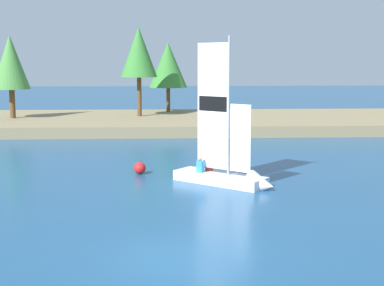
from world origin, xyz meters
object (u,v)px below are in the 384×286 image
shoreline_tree_left (10,62)px  shoreline_tree_centre (168,65)px  shoreline_tree_midleft (139,52)px  sailboat (233,173)px  channel_buoy (140,168)px

shoreline_tree_left → shoreline_tree_centre: (12.04, 5.08, -0.25)m
shoreline_tree_midleft → shoreline_tree_centre: (2.32, 3.98, -1.02)m
shoreline_tree_centre → sailboat: size_ratio=0.91×
shoreline_tree_centre → shoreline_tree_left: bearing=-157.1°
shoreline_tree_midleft → sailboat: size_ratio=1.08×
shoreline_tree_centre → shoreline_tree_midleft: bearing=-120.3°
channel_buoy → sailboat: bearing=-32.9°
channel_buoy → shoreline_tree_centre: bearing=86.4°
shoreline_tree_left → shoreline_tree_midleft: size_ratio=0.90×
shoreline_tree_midleft → sailboat: shoreline_tree_midleft is taller
shoreline_tree_midleft → sailboat: bearing=-77.5°
shoreline_tree_midleft → sailboat: 23.05m
shoreline_tree_left → channel_buoy: 21.60m
shoreline_tree_midleft → channel_buoy: (0.87, -19.31, -5.54)m
shoreline_tree_left → sailboat: 25.81m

